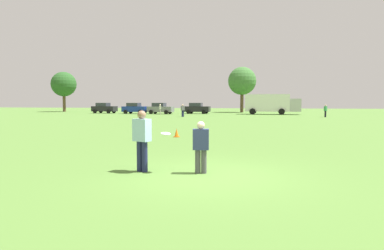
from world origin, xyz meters
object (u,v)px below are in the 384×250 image
Objects in this scene: box_truck at (271,103)px; parked_car_mid_right at (197,108)px; parked_car_near_left at (104,108)px; parked_car_mid_left at (135,108)px; bystander_field_marshal at (160,109)px; parked_car_center at (160,108)px; bystander_sideline_watcher at (183,110)px; bystander_far_jogger at (325,110)px; frisbee at (166,134)px; traffic_cone at (177,133)px; player_defender at (201,144)px; player_thrower at (142,137)px.

parked_car_mid_right is at bearing 176.32° from box_truck.
box_truck reaches higher than parked_car_near_left.
bystander_field_marshal is at bearing -24.95° from parked_car_mid_left.
parked_car_center is 11.14m from bystander_sideline_watcher.
box_truck reaches higher than bystander_far_jogger.
box_truck reaches higher than frisbee.
parked_car_mid_left is 1.00× the size of parked_car_center.
bystander_sideline_watcher reaches higher than traffic_cone.
box_truck is (12.10, -0.78, 0.83)m from parked_car_mid_right.
traffic_cone is 0.11× the size of parked_car_mid_left.
player_defender is at bearing -66.98° from parked_car_mid_left.
parked_car_mid_left is 29.59m from bystander_far_jogger.
parked_car_mid_right is 0.50× the size of box_truck.
box_truck reaches higher than parked_car_mid_left.
parked_car_near_left is 2.63× the size of bystander_field_marshal.
parked_car_mid_left reaches higher than player_defender.
parked_car_center is (-12.73, 42.66, -0.16)m from frisbee.
box_truck is (22.31, 1.33, 0.83)m from parked_car_mid_left.
player_defender is 0.34× the size of parked_car_center.
traffic_cone is (-1.16, 8.96, -0.75)m from player_thrower.
player_defender is 1.02m from frisbee.
parked_car_mid_right is (5.77, 2.23, 0.00)m from parked_car_center.
bystander_field_marshal is at bearing -18.15° from parked_car_near_left.
traffic_cone is 0.11× the size of parked_car_near_left.
frisbee is 0.03× the size of box_truck.
parked_car_mid_left is at bearing 113.02° from player_defender.
box_truck is at bearing 83.35° from frisbee.
parked_car_mid_left reaches higher than bystander_far_jogger.
parked_car_mid_left reaches higher than frisbee.
frisbee is 0.06× the size of parked_car_center.
parked_car_mid_right is (-6.26, 44.90, -0.05)m from player_thrower.
parked_car_center reaches higher than bystander_field_marshal.
player_defender is 37.12m from bystander_far_jogger.
player_defender is at bearing -72.07° from bystander_field_marshal.
frisbee is at bearing -73.36° from bystander_field_marshal.
player_thrower is 42.00m from bystander_field_marshal.
parked_car_mid_left is (6.19, -1.33, 0.00)m from parked_car_near_left.
frisbee is 0.06× the size of parked_car_near_left.
frisbee is 33.89m from bystander_sideline_watcher.
parked_car_mid_right reaches higher than frisbee.
player_thrower is 0.70m from frisbee.
bystander_far_jogger is (18.51, -9.22, -0.00)m from parked_car_mid_right.
parked_car_mid_left is 14.09m from bystander_sideline_watcher.
player_defender is 34.03m from bystander_sideline_watcher.
frisbee is 42.17m from bystander_field_marshal.
player_thrower is at bearing -68.94° from parked_car_mid_left.
bystander_far_jogger is at bearing 7.63° from bystander_sideline_watcher.
player_thrower is 44.52m from box_truck.
bystander_sideline_watcher is 8.91m from bystander_field_marshal.
box_truck is (4.17, 44.03, 0.95)m from player_defender.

